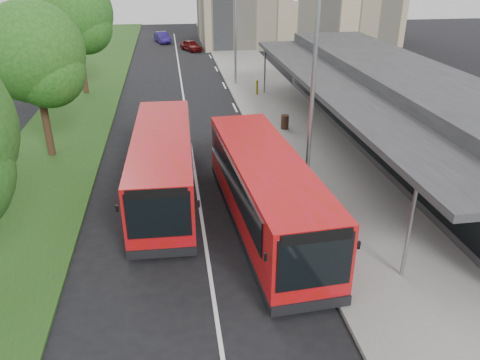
% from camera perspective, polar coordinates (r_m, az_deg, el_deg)
% --- Properties ---
extents(ground, '(120.00, 120.00, 0.00)m').
position_cam_1_polar(ground, '(16.74, -4.27, -7.50)').
color(ground, black).
rests_on(ground, ground).
extents(pavement, '(5.00, 80.00, 0.15)m').
position_cam_1_polar(pavement, '(35.86, 2.82, 10.94)').
color(pavement, gray).
rests_on(pavement, ground).
extents(grass_verge, '(5.00, 80.00, 0.10)m').
position_cam_1_polar(grass_verge, '(35.74, -18.40, 9.58)').
color(grass_verge, '#1A4014').
rests_on(grass_verge, ground).
extents(lane_centre_line, '(0.12, 70.00, 0.01)m').
position_cam_1_polar(lane_centre_line, '(30.43, -6.60, 7.98)').
color(lane_centre_line, silver).
rests_on(lane_centre_line, ground).
extents(kerb_dashes, '(0.12, 56.00, 0.01)m').
position_cam_1_polar(kerb_dashes, '(34.50, -1.34, 10.25)').
color(kerb_dashes, silver).
rests_on(kerb_dashes, ground).
extents(station_building, '(7.70, 26.00, 4.00)m').
position_cam_1_polar(station_building, '(25.92, 18.91, 8.35)').
color(station_building, '#29292B').
rests_on(station_building, ground).
extents(tree_mid, '(4.66, 4.66, 7.50)m').
position_cam_1_polar(tree_mid, '(24.26, -23.77, 13.33)').
color(tree_mid, '#312113').
rests_on(tree_mid, ground).
extents(tree_far, '(5.11, 5.11, 8.22)m').
position_cam_1_polar(tree_far, '(35.81, -19.38, 18.12)').
color(tree_far, '#312113').
rests_on(tree_far, ground).
extents(lamp_post_near, '(1.44, 0.28, 8.00)m').
position_cam_1_polar(lamp_post_near, '(17.34, 8.56, 10.59)').
color(lamp_post_near, gray).
rests_on(lamp_post_near, pavement).
extents(lamp_post_far, '(1.44, 0.28, 8.00)m').
position_cam_1_polar(lamp_post_far, '(36.63, -0.71, 18.67)').
color(lamp_post_far, gray).
rests_on(lamp_post_far, pavement).
extents(bus_main, '(3.17, 10.06, 2.81)m').
position_cam_1_polar(bus_main, '(16.87, 3.17, -1.53)').
color(bus_main, red).
rests_on(bus_main, ground).
extents(bus_second, '(2.74, 9.73, 2.73)m').
position_cam_1_polar(bus_second, '(19.39, -9.33, 1.77)').
color(bus_second, red).
rests_on(bus_second, ground).
extents(litter_bin, '(0.51, 0.51, 0.80)m').
position_cam_1_polar(litter_bin, '(27.16, 5.48, 7.06)').
color(litter_bin, '#392217').
rests_on(litter_bin, pavement).
extents(bollard, '(0.17, 0.17, 1.00)m').
position_cam_1_polar(bollard, '(34.21, 2.09, 11.23)').
color(bollard, yellow).
rests_on(bollard, pavement).
extents(car_near, '(2.53, 3.54, 1.12)m').
position_cam_1_polar(car_near, '(52.19, -5.99, 16.00)').
color(car_near, '#500B0C').
rests_on(car_near, ground).
extents(car_far, '(2.08, 3.85, 1.20)m').
position_cam_1_polar(car_far, '(57.89, -9.45, 16.79)').
color(car_far, navy).
rests_on(car_far, ground).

